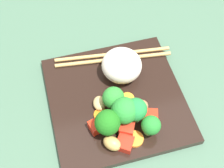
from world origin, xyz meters
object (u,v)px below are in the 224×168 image
object	(u,v)px
square_plate	(116,99)
chopstick_pair	(113,57)
carrot_slice_1	(135,139)
broccoli_floret_4	(136,110)
rice_mound	(122,65)

from	to	relation	value
square_plate	chopstick_pair	distance (cm)	9.42
square_plate	carrot_slice_1	bearing A→B (deg)	95.03
square_plate	broccoli_floret_4	distance (cm)	7.02
broccoli_floret_4	carrot_slice_1	xyz separation A→B (cm)	(1.09, 3.70, -3.22)
broccoli_floret_4	square_plate	bearing A→B (deg)	-70.39
broccoli_floret_4	carrot_slice_1	distance (cm)	5.03
rice_mound	carrot_slice_1	bearing A→B (deg)	83.48
carrot_slice_1	chopstick_pair	bearing A→B (deg)	-93.39
square_plate	carrot_slice_1	distance (cm)	9.08
rice_mound	broccoli_floret_4	bearing A→B (deg)	87.23
carrot_slice_1	broccoli_floret_4	bearing A→B (deg)	-106.42
rice_mound	chopstick_pair	xyz separation A→B (cm)	(0.51, -4.32, -2.53)
square_plate	chopstick_pair	xyz separation A→B (cm)	(-1.87, -9.17, 1.07)
broccoli_floret_4	chopstick_pair	distance (cm)	14.79
chopstick_pair	square_plate	bearing A→B (deg)	85.67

